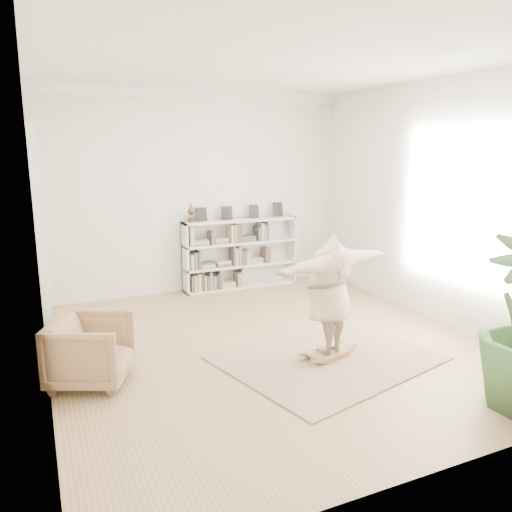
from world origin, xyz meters
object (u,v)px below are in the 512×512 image
Objects in this scene: person at (329,291)px; armchair at (91,351)px; bookshelf at (240,254)px; rocker_board at (327,353)px.

armchair is at bearing -24.86° from person.
bookshelf is 1.20× the size of person.
rocker_board is (2.77, -0.52, -0.31)m from armchair.
bookshelf is 4.28m from armchair.
rocker_board is 0.32× the size of person.
armchair reaches higher than rocker_board.
bookshelf is 3.71× the size of rocker_board.
person is at bearing -104.16° from rocker_board.
armchair is 2.86m from person.
bookshelf is 3.54m from person.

